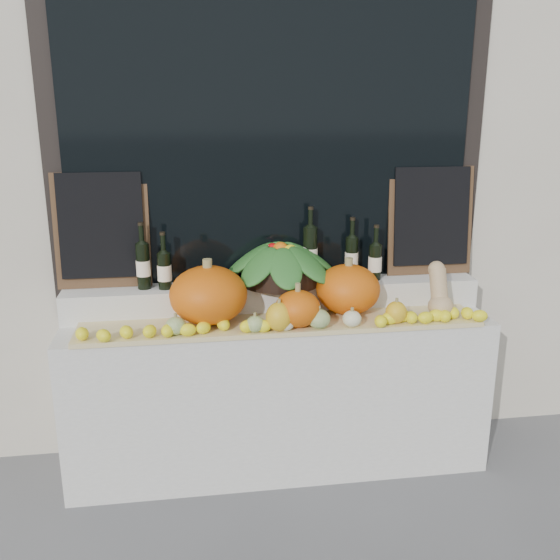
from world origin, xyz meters
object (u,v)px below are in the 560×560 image
object	(u,v)px
pumpkin_right	(348,289)
produce_bowl	(281,263)
butternut_squash	(439,293)
wine_bottle_tall	(310,253)
pumpkin_left	(208,295)

from	to	relation	value
pumpkin_right	produce_bowl	distance (m)	0.40
butternut_squash	produce_bowl	xyz separation A→B (m)	(-0.82, 0.27, 0.13)
pumpkin_right	produce_bowl	bearing A→B (deg)	154.10
produce_bowl	wine_bottle_tall	size ratio (longest dim) A/B	1.58
pumpkin_right	butternut_squash	xyz separation A→B (m)	(0.47, -0.11, -0.01)
pumpkin_right	produce_bowl	xyz separation A→B (m)	(-0.34, 0.17, 0.12)
pumpkin_left	produce_bowl	xyz separation A→B (m)	(0.41, 0.21, 0.10)
produce_bowl	pumpkin_right	bearing A→B (deg)	-25.90
butternut_squash	pumpkin_left	bearing A→B (deg)	177.04
produce_bowl	wine_bottle_tall	bearing A→B (deg)	12.55
pumpkin_right	wine_bottle_tall	xyz separation A→B (m)	(-0.17, 0.21, 0.16)
pumpkin_left	butternut_squash	bearing A→B (deg)	-2.96
pumpkin_left	butternut_squash	world-z (taller)	pumpkin_left
butternut_squash	pumpkin_right	bearing A→B (deg)	167.23
wine_bottle_tall	butternut_squash	bearing A→B (deg)	-25.88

